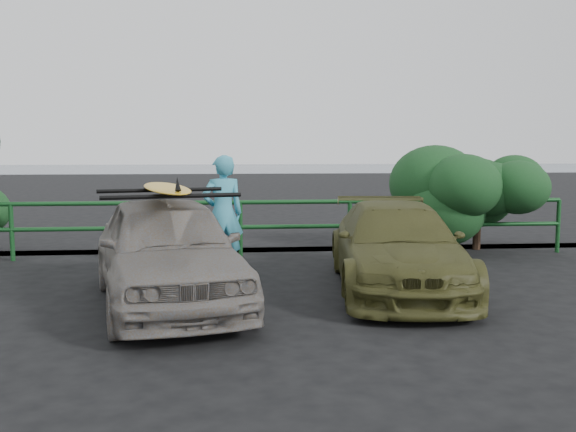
% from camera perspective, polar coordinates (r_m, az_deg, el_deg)
% --- Properties ---
extents(ground, '(80.00, 80.00, 0.00)m').
position_cam_1_polar(ground, '(6.87, -12.02, -10.92)').
color(ground, black).
extents(ocean, '(200.00, 200.00, 0.00)m').
position_cam_1_polar(ocean, '(66.55, -5.90, 4.50)').
color(ocean, slate).
rests_on(ocean, ground).
extents(guardrail, '(14.00, 0.08, 1.04)m').
position_cam_1_polar(guardrail, '(11.64, -9.18, -1.19)').
color(guardrail, '#13451C').
rests_on(guardrail, ground).
extents(shrub_right, '(3.20, 2.40, 1.94)m').
position_cam_1_polar(shrub_right, '(12.77, 13.96, 1.40)').
color(shrub_right, '#173F1C').
rests_on(shrub_right, ground).
extents(sedan, '(2.54, 4.38, 1.40)m').
position_cam_1_polar(sedan, '(8.24, -10.68, -3.02)').
color(sedan, slate).
rests_on(sedan, ground).
extents(olive_vehicle, '(2.13, 4.31, 1.20)m').
position_cam_1_polar(olive_vehicle, '(9.12, 9.62, -2.73)').
color(olive_vehicle, '#44451E').
rests_on(olive_vehicle, ground).
extents(man, '(0.78, 0.62, 1.87)m').
position_cam_1_polar(man, '(10.34, -5.83, 0.23)').
color(man, teal).
rests_on(man, ground).
extents(roof_rack, '(1.86, 1.49, 0.05)m').
position_cam_1_polar(roof_rack, '(8.15, -10.78, 2.03)').
color(roof_rack, black).
rests_on(roof_rack, sedan).
extents(surfboard, '(1.02, 2.45, 0.07)m').
position_cam_1_polar(surfboard, '(8.15, -10.79, 2.47)').
color(surfboard, gold).
rests_on(surfboard, roof_rack).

